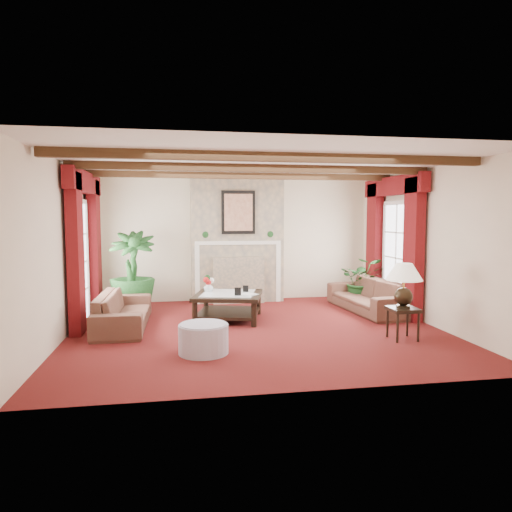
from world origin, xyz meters
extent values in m
plane|color=#460E0C|center=(0.00, 0.00, 0.00)|extent=(6.00, 6.00, 0.00)
plane|color=white|center=(0.00, 0.00, 2.70)|extent=(6.00, 6.00, 0.00)
cube|color=beige|center=(0.00, 2.75, 1.35)|extent=(6.00, 0.02, 2.70)
cube|color=beige|center=(-3.00, 0.00, 1.35)|extent=(0.02, 5.50, 2.70)
cube|color=beige|center=(3.00, 0.00, 1.35)|extent=(0.02, 5.50, 2.70)
imported|color=#380F1C|center=(-2.19, 0.49, 0.39)|extent=(2.01, 0.63, 0.78)
imported|color=#380F1C|center=(2.42, 1.07, 0.42)|extent=(2.25, 1.00, 0.84)
imported|color=black|center=(-2.17, 1.86, 0.44)|extent=(0.91, 1.59, 0.89)
imported|color=black|center=(2.60, 1.80, 0.39)|extent=(1.66, 1.68, 0.78)
cylinder|color=#988FA2|center=(-0.94, -1.19, 0.20)|extent=(0.68, 0.68, 0.40)
imported|color=silver|center=(-0.73, 1.04, 0.56)|extent=(0.29, 0.29, 0.18)
imported|color=black|center=(-0.11, 0.52, 0.61)|extent=(0.22, 0.21, 0.27)
camera|label=1|loc=(-1.26, -7.32, 1.87)|focal=32.00mm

